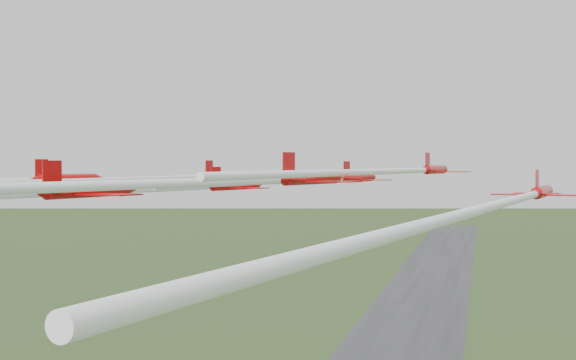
% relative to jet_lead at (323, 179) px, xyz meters
% --- Properties ---
extents(runway, '(38.00, 900.00, 0.04)m').
position_rel_jet_lead_xyz_m(runway, '(-5.54, 194.95, -54.40)').
color(runway, '#303032').
rests_on(runway, ground).
extents(jet_lead, '(15.86, 48.24, 2.73)m').
position_rel_jet_lead_xyz_m(jet_lead, '(0.00, 0.00, 0.00)').
color(jet_lead, '#BE090A').
extents(jet_row2_left, '(11.60, 46.10, 2.52)m').
position_rel_jet_lead_xyz_m(jet_row2_left, '(-14.60, -9.65, 0.27)').
color(jet_row2_left, '#BE090A').
extents(jet_row2_right, '(14.05, 55.23, 2.36)m').
position_rel_jet_lead_xyz_m(jet_row2_right, '(10.71, -17.70, 1.19)').
color(jet_row2_right, '#BE090A').
extents(jet_row3_left, '(15.38, 45.15, 2.71)m').
position_rel_jet_lead_xyz_m(jet_row3_left, '(-30.81, -17.70, -1.47)').
color(jet_row3_left, '#BE090A').
extents(jet_row3_mid, '(21.82, 63.30, 2.45)m').
position_rel_jet_lead_xyz_m(jet_row3_mid, '(-11.76, -32.28, -0.40)').
color(jet_row3_mid, '#BE090A').
extents(jet_row3_right, '(15.75, 67.73, 2.48)m').
position_rel_jet_lead_xyz_m(jet_row3_right, '(20.31, -40.70, -0.60)').
color(jet_row3_right, '#BE090A').
extents(jet_row4_right, '(18.61, 52.04, 2.64)m').
position_rel_jet_lead_xyz_m(jet_row4_right, '(1.30, -42.29, 0.68)').
color(jet_row4_right, '#BE090A').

